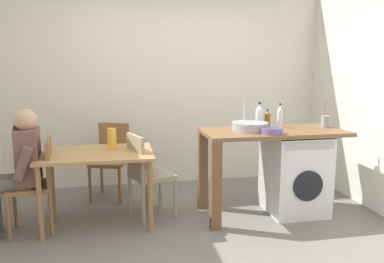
{
  "coord_description": "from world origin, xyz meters",
  "views": [
    {
      "loc": [
        -0.63,
        -3.3,
        1.59
      ],
      "look_at": [
        0.1,
        0.45,
        0.92
      ],
      "focal_mm": 35.31,
      "sensor_mm": 36.0,
      "label": 1
    }
  ],
  "objects": [
    {
      "name": "chair_person_seat",
      "position": [
        -1.41,
        0.39,
        0.51
      ],
      "size": [
        0.44,
        0.44,
        0.9
      ],
      "rotation": [
        0.0,
        0.0,
        1.67
      ],
      "color": "olive",
      "rests_on": "ground_plane"
    },
    {
      "name": "mixing_bowl",
      "position": [
        0.86,
        0.18,
        0.96
      ],
      "size": [
        0.23,
        0.23,
        0.06
      ],
      "color": "slate",
      "rests_on": "kitchen_counter"
    },
    {
      "name": "dining_table",
      "position": [
        -0.86,
        0.48,
        0.64
      ],
      "size": [
        1.1,
        0.76,
        0.74
      ],
      "color": "tan",
      "rests_on": "ground_plane"
    },
    {
      "name": "washing_machine",
      "position": [
        1.23,
        0.38,
        0.43
      ],
      "size": [
        0.6,
        0.61,
        0.86
      ],
      "color": "silver",
      "rests_on": "ground_plane"
    },
    {
      "name": "chair_spare_by_wall",
      "position": [
        -0.74,
        1.25,
        0.51
      ],
      "size": [
        0.51,
        0.51,
        0.9
      ],
      "rotation": [
        0.0,
        0.0,
        2.8
      ],
      "color": "olive",
      "rests_on": "ground_plane"
    },
    {
      "name": "wall_back",
      "position": [
        0.0,
        1.75,
        1.35
      ],
      "size": [
        4.6,
        0.1,
        2.7
      ],
      "primitive_type": "cube",
      "color": "silver",
      "rests_on": "ground_plane"
    },
    {
      "name": "bottle_clear_small",
      "position": [
        1.1,
        0.54,
        1.04
      ],
      "size": [
        0.06,
        0.06,
        0.27
      ],
      "color": "silver",
      "rests_on": "kitchen_counter"
    },
    {
      "name": "bottle_squat_brown",
      "position": [
        0.98,
        0.61,
        1.01
      ],
      "size": [
        0.06,
        0.06,
        0.19
      ],
      "color": "brown",
      "rests_on": "kitchen_counter"
    },
    {
      "name": "ground_plane",
      "position": [
        0.0,
        0.0,
        0.0
      ],
      "size": [
        5.46,
        5.46,
        0.0
      ],
      "primitive_type": "plane",
      "color": "slate"
    },
    {
      "name": "seated_person",
      "position": [
        -1.57,
        0.37,
        0.67
      ],
      "size": [
        0.52,
        0.53,
        1.2
      ],
      "rotation": [
        0.0,
        0.0,
        1.67
      ],
      "color": "#595651",
      "rests_on": "ground_plane"
    },
    {
      "name": "utensil_crock",
      "position": [
        1.59,
        0.43,
        0.99
      ],
      "size": [
        0.11,
        0.11,
        0.3
      ],
      "color": "gray",
      "rests_on": "kitchen_counter"
    },
    {
      "name": "tap",
      "position": [
        0.7,
        0.56,
        1.06
      ],
      "size": [
        0.02,
        0.02,
        0.28
      ],
      "primitive_type": "cylinder",
      "color": "#B2B2B7",
      "rests_on": "kitchen_counter"
    },
    {
      "name": "sink_basin",
      "position": [
        0.7,
        0.38,
        0.97
      ],
      "size": [
        0.38,
        0.38,
        0.09
      ],
      "primitive_type": "cylinder",
      "color": "#9EA0A5",
      "rests_on": "kitchen_counter"
    },
    {
      "name": "bottle_tall_green",
      "position": [
        0.89,
        0.6,
        1.04
      ],
      "size": [
        0.08,
        0.08,
        0.28
      ],
      "color": "silver",
      "rests_on": "kitchen_counter"
    },
    {
      "name": "vase",
      "position": [
        -0.71,
        0.58,
        0.85
      ],
      "size": [
        0.09,
        0.09,
        0.22
      ],
      "primitive_type": "cylinder",
      "color": "gold",
      "rests_on": "dining_table"
    },
    {
      "name": "scissors",
      "position": [
        0.91,
        0.28,
        0.92
      ],
      "size": [
        0.15,
        0.06,
        0.01
      ],
      "color": "#B2B2B7",
      "rests_on": "kitchen_counter"
    },
    {
      "name": "chair_opposite",
      "position": [
        -0.38,
        0.5,
        0.51
      ],
      "size": [
        0.51,
        0.51,
        0.9
      ],
      "rotation": [
        0.0,
        0.0,
        -1.22
      ],
      "color": "gray",
      "rests_on": "ground_plane"
    },
    {
      "name": "kitchen_counter",
      "position": [
        0.75,
        0.38,
        0.76
      ],
      "size": [
        1.5,
        0.68,
        0.92
      ],
      "color": "brown",
      "rests_on": "ground_plane"
    }
  ]
}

